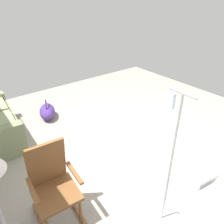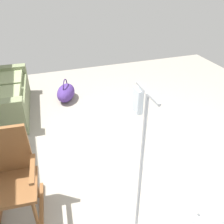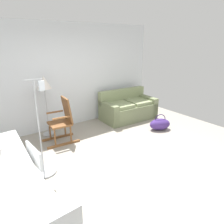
{
  "view_description": "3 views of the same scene",
  "coord_description": "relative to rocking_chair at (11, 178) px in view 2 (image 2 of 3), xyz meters",
  "views": [
    {
      "loc": [
        -2.29,
        2.13,
        2.44
      ],
      "look_at": [
        0.06,
        0.31,
        0.79
      ],
      "focal_mm": 34.99,
      "sensor_mm": 36.0,
      "label": 1
    },
    {
      "loc": [
        -2.38,
        1.18,
        2.29
      ],
      "look_at": [
        0.12,
        0.34,
        0.65
      ],
      "focal_mm": 38.8,
      "sensor_mm": 36.0,
      "label": 2
    },
    {
      "loc": [
        -2.29,
        -2.77,
        2.27
      ],
      "look_at": [
        0.2,
        0.62,
        0.84
      ],
      "focal_mm": 34.25,
      "sensor_mm": 36.0,
      "label": 3
    }
  ],
  "objects": [
    {
      "name": "rocking_chair",
      "position": [
        0.0,
        0.0,
        0.0
      ],
      "size": [
        0.8,
        0.54,
        1.05
      ],
      "color": "brown",
      "rests_on": "ground"
    },
    {
      "name": "ground_plane",
      "position": [
        0.5,
        -1.59,
        -0.5
      ],
      "size": [
        6.7,
        6.7,
        0.0
      ],
      "primitive_type": "plane",
      "color": "gray"
    },
    {
      "name": "duffel_bag",
      "position": [
        2.34,
        -0.88,
        -0.35
      ],
      "size": [
        0.64,
        0.51,
        0.43
      ],
      "color": "#472D7A",
      "rests_on": "ground"
    }
  ]
}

